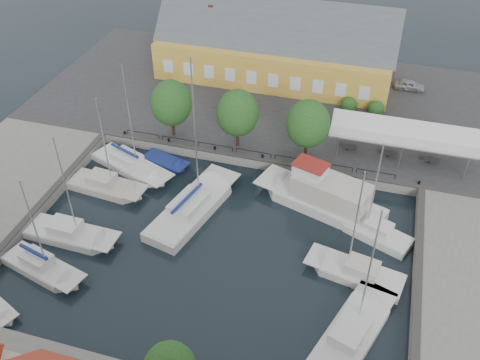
# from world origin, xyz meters

# --- Properties ---
(ground) EXTENTS (140.00, 140.00, 0.00)m
(ground) POSITION_xyz_m (0.00, 0.00, 0.00)
(ground) COLOR black
(ground) RESTS_ON ground
(north_quay) EXTENTS (56.00, 26.00, 1.00)m
(north_quay) POSITION_xyz_m (0.00, 23.00, 0.50)
(north_quay) COLOR #2D2D30
(north_quay) RESTS_ON ground
(quay_edge_fittings) EXTENTS (56.00, 24.72, 0.40)m
(quay_edge_fittings) POSITION_xyz_m (0.02, 4.75, 1.06)
(quay_edge_fittings) COLOR #383533
(quay_edge_fittings) RESTS_ON north_quay
(warehouse) EXTENTS (28.56, 14.00, 9.55)m
(warehouse) POSITION_xyz_m (-2.60, 28.36, 4.43)
(warehouse) COLOR gold
(warehouse) RESTS_ON north_quay
(tent_canopy) EXTENTS (14.00, 4.00, 2.83)m
(tent_canopy) POSITION_xyz_m (14.00, 14.50, 3.68)
(tent_canopy) COLOR silver
(tent_canopy) RESTS_ON north_quay
(quay_trees) EXTENTS (18.20, 4.20, 6.30)m
(quay_trees) POSITION_xyz_m (-2.00, 12.00, 4.88)
(quay_trees) COLOR black
(quay_trees) RESTS_ON north_quay
(car_silver) EXTENTS (3.62, 1.48, 1.23)m
(car_silver) POSITION_xyz_m (14.34, 29.02, 1.61)
(car_silver) COLOR #A0A2A8
(car_silver) RESTS_ON north_quay
(car_red) EXTENTS (2.84, 3.76, 1.19)m
(car_red) POSITION_xyz_m (-3.14, 19.33, 1.59)
(car_red) COLOR maroon
(car_red) RESTS_ON north_quay
(center_sailboat) EXTENTS (5.91, 11.77, 15.28)m
(center_sailboat) POSITION_xyz_m (-3.34, 2.13, 0.36)
(center_sailboat) COLOR silver
(center_sailboat) RESTS_ON ground
(trawler) EXTENTS (12.60, 7.14, 5.00)m
(trawler) POSITION_xyz_m (7.87, 6.16, 1.02)
(trawler) COLOR silver
(trawler) RESTS_ON ground
(east_boat_a) EXTENTS (7.14, 4.72, 9.94)m
(east_boat_a) POSITION_xyz_m (12.62, 3.60, 0.26)
(east_boat_a) COLOR silver
(east_boat_a) RESTS_ON ground
(east_boat_b) EXTENTS (8.11, 4.01, 10.75)m
(east_boat_b) POSITION_xyz_m (11.75, -1.41, 0.26)
(east_boat_b) COLOR silver
(east_boat_b) RESTS_ON ground
(east_boat_c) EXTENTS (5.84, 9.81, 11.97)m
(east_boat_c) POSITION_xyz_m (12.02, -7.25, 0.26)
(east_boat_c) COLOR silver
(east_boat_c) RESTS_ON ground
(west_boat_a) EXTENTS (9.54, 5.81, 12.25)m
(west_boat_a) POSITION_xyz_m (-11.49, 6.53, 0.27)
(west_boat_a) COLOR silver
(west_boat_a) RESTS_ON ground
(west_boat_b) EXTENTS (7.91, 3.31, 10.61)m
(west_boat_b) POSITION_xyz_m (-12.33, 2.87, 0.26)
(west_boat_b) COLOR #B9B4A7
(west_boat_b) RESTS_ON ground
(west_boat_c) EXTENTS (8.30, 2.85, 11.10)m
(west_boat_c) POSITION_xyz_m (-12.18, -3.87, 0.26)
(west_boat_c) COLOR silver
(west_boat_c) RESTS_ON ground
(west_boat_d) EXTENTS (7.74, 4.04, 10.18)m
(west_boat_d) POSITION_xyz_m (-12.36, -7.86, 0.27)
(west_boat_d) COLOR silver
(west_boat_d) RESTS_ON ground
(launch_nw) EXTENTS (5.25, 3.18, 0.88)m
(launch_nw) POSITION_xyz_m (-8.60, 8.28, 0.09)
(launch_nw) COLOR navy
(launch_nw) RESTS_ON ground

